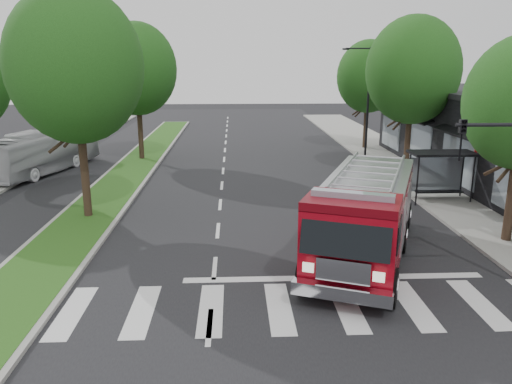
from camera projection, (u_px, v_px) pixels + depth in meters
ground at (215, 268)px, 17.44m from camera, size 140.00×140.00×0.00m
sidewalk_right at (447, 190)px, 27.63m from camera, size 5.00×80.00×0.15m
median at (137, 165)px, 34.55m from camera, size 3.00×50.00×0.15m
bus_shelter at (441, 162)px, 25.28m from camera, size 3.20×1.60×2.61m
tree_right_mid at (413, 70)px, 29.82m from camera, size 5.60×5.60×9.72m
tree_right_far at (368, 77)px, 39.65m from camera, size 5.00×5.00×8.73m
tree_median_near at (75, 66)px, 21.24m from camera, size 5.80×5.80×10.16m
tree_median_far at (137, 69)px, 34.85m from camera, size 5.60×5.60×9.72m
streetlight_right_far at (366, 97)px, 36.08m from camera, size 2.11×0.20×8.00m
fire_engine at (365, 216)px, 18.08m from camera, size 6.20×9.88×3.30m
city_bus at (44, 152)px, 32.22m from camera, size 4.76×10.06×2.73m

